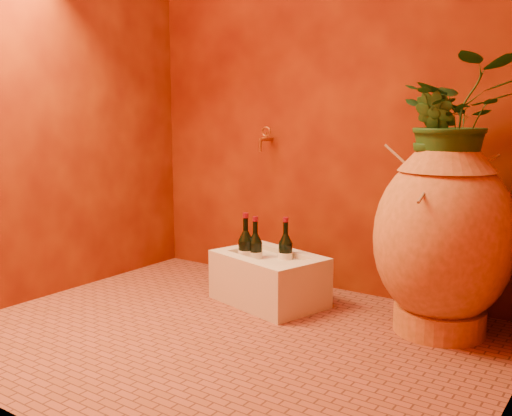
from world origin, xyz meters
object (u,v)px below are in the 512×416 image
Objects in this scene: amphora at (443,237)px; wine_bottle_b at (285,255)px; stone_basin at (269,280)px; wall_tap at (265,138)px; wine_bottle_c at (246,253)px; wine_bottle_a at (255,254)px.

amphora reaches higher than wine_bottle_b.
wine_bottle_b reaches higher than stone_basin.
wall_tap reaches higher than stone_basin.
wine_bottle_c is 2.30× the size of wall_tap.
wine_bottle_a is 2.17× the size of wall_tap.
stone_basin is 0.16m from wine_bottle_a.
stone_basin is at bearing -53.18° from wall_tap.
amphora is at bearing 2.89° from wine_bottle_b.
wine_bottle_c reaches higher than stone_basin.
stone_basin is at bearing 10.91° from wine_bottle_a.
wine_bottle_c reaches higher than wine_bottle_a.
wine_bottle_c is 0.77m from wall_tap.
wine_bottle_c reaches higher than wine_bottle_b.
wine_bottle_b is at bearing 44.05° from stone_basin.
wine_bottle_b is (0.15, 0.08, -0.00)m from wine_bottle_a.
wine_bottle_b is 0.79m from wall_tap.
wine_bottle_c is at bearing -70.02° from wall_tap.
amphora is 6.16× the size of wall_tap.
wine_bottle_c is (-0.20, -0.11, 0.01)m from wine_bottle_b.
wine_bottle_b is at bearing 28.36° from wine_bottle_a.
stone_basin is 0.20m from wine_bottle_c.
wine_bottle_c is (-1.06, -0.15, -0.19)m from amphora.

